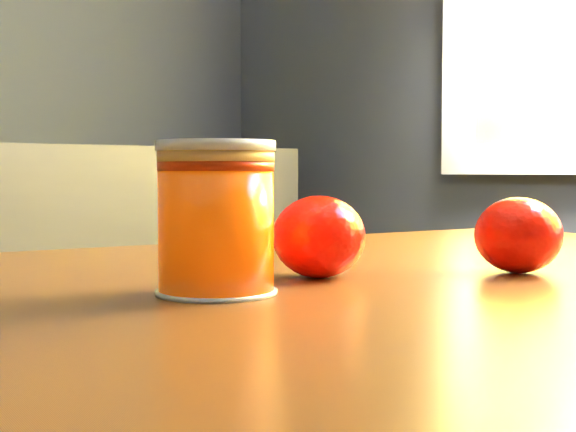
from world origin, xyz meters
TOP-DOWN VIEW (x-y plane):
  - table at (0.96, 0.06)m, footprint 1.02×0.72m
  - juice_glass at (0.80, 0.04)m, footprint 0.08×0.08m
  - orange_front at (0.91, 0.08)m, footprint 0.09×0.09m
  - orange_back at (1.06, 0.02)m, footprint 0.09×0.09m

SIDE VIEW (x-z plane):
  - table at x=0.96m, z-range 0.28..1.04m
  - orange_back at x=1.06m, z-range 0.76..0.82m
  - orange_front at x=0.91m, z-range 0.76..0.82m
  - juice_glass at x=0.80m, z-range 0.76..0.86m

